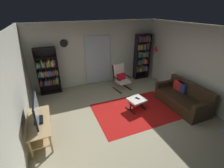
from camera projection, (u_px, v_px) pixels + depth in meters
The scene contains 17 objects.
ground_plane at pixel (127, 119), 4.80m from camera, with size 7.02×7.02×0.00m, color tan.
wall_back at pixel (96, 54), 6.65m from camera, with size 5.60×0.06×2.60m, color beige.
wall_left at pixel (14, 101), 3.31m from camera, with size 0.06×6.00×2.60m, color beige.
wall_right at pixel (202, 67), 5.17m from camera, with size 0.06×6.00×2.60m, color beige.
glass_door_panel at pixel (98, 60), 6.73m from camera, with size 1.10×0.01×2.00m, color silver.
area_rug at pixel (136, 111), 5.20m from camera, with size 2.65×1.83×0.01m, color red.
tv_stand at pixel (40, 126), 4.00m from camera, with size 0.52×1.32×0.53m.
television at pixel (36, 111), 3.79m from camera, with size 0.20×0.99×0.63m.
bookshelf_near_tv at pixel (48, 72), 5.98m from camera, with size 0.77×0.30×1.78m.
bookshelf_near_sofa at pixel (142, 55), 7.23m from camera, with size 0.69×0.30×2.03m.
leather_sofa at pixel (183, 98), 5.34m from camera, with size 0.86×1.78×0.81m.
lounge_armchair at pixel (121, 76), 6.43m from camera, with size 0.66×0.74×1.02m.
ottoman at pixel (137, 101), 5.17m from camera, with size 0.59×0.56×0.38m.
tv_remote at pixel (138, 98), 5.17m from camera, with size 0.04×0.14×0.02m, color black.
cell_phone at pixel (137, 98), 5.18m from camera, with size 0.07×0.14×0.01m, color black.
floor_lamp_by_shelf at pixel (155, 53), 6.64m from camera, with size 0.22×0.22×1.67m.
wall_clock at pixel (64, 43), 5.92m from camera, with size 0.29×0.03×0.29m.
Camera 1 is at (-1.89, -3.40, 3.05)m, focal length 25.51 mm.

